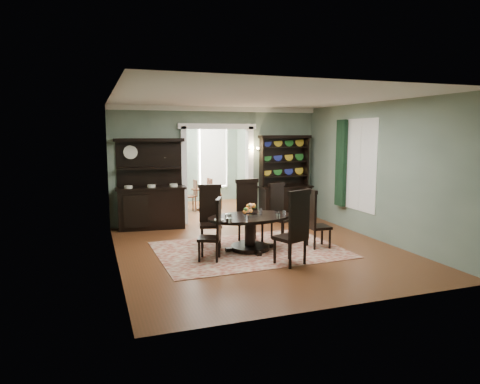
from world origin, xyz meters
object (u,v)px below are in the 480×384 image
at_px(welsh_dresser, 285,189).
at_px(dining_table, 250,226).
at_px(parlor_table, 203,196).
at_px(sideboard, 151,197).

bearing_deg(welsh_dresser, dining_table, -127.62).
relative_size(welsh_dresser, parlor_table, 3.13).
distance_m(sideboard, parlor_table, 2.74).
height_order(sideboard, welsh_dresser, welsh_dresser).
bearing_deg(parlor_table, welsh_dresser, -48.38).
relative_size(dining_table, parlor_table, 2.57).
distance_m(dining_table, parlor_table, 4.71).
relative_size(dining_table, welsh_dresser, 0.82).
relative_size(sideboard, parlor_table, 3.04).
height_order(sideboard, parlor_table, sideboard).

